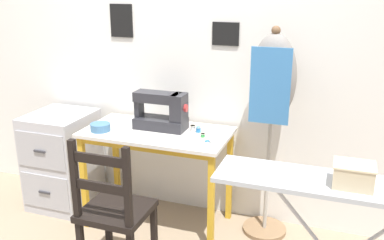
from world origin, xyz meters
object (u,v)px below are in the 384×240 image
(scissors, at_px, (209,142))
(wooden_chair, at_px, (114,212))
(fabric_bowl, at_px, (100,127))
(filing_cabinet, at_px, (63,160))
(sewing_machine, at_px, (163,112))
(storage_box, at_px, (353,175))
(thread_spool_near_machine, at_px, (193,128))
(ironing_board, at_px, (343,193))
(dress_form, at_px, (272,91))
(thread_spool_mid_table, at_px, (198,130))
(thread_spool_far_edge, at_px, (203,135))

(scissors, distance_m, wooden_chair, 0.76)
(fabric_bowl, height_order, scissors, fabric_bowl)
(scissors, height_order, filing_cabinet, filing_cabinet)
(sewing_machine, xyz_separation_m, storage_box, (1.29, -0.76, 0.04))
(thread_spool_near_machine, distance_m, storage_box, 1.35)
(scissors, height_order, ironing_board, ironing_board)
(dress_form, relative_size, ironing_board, 1.22)
(thread_spool_mid_table, distance_m, storage_box, 1.29)
(thread_spool_near_machine, distance_m, ironing_board, 1.30)
(fabric_bowl, bearing_deg, scissors, 2.48)
(thread_spool_far_edge, relative_size, wooden_chair, 0.04)
(sewing_machine, relative_size, dress_form, 0.26)
(scissors, distance_m, storage_box, 1.09)
(fabric_bowl, distance_m, wooden_chair, 0.73)
(sewing_machine, height_order, thread_spool_far_edge, sewing_machine)
(thread_spool_near_machine, bearing_deg, thread_spool_far_edge, -44.33)
(filing_cabinet, bearing_deg, ironing_board, -18.37)
(fabric_bowl, xyz_separation_m, filing_cabinet, (-0.48, 0.16, -0.39))
(scissors, relative_size, ironing_board, 0.09)
(ironing_board, distance_m, storage_box, 0.11)
(sewing_machine, bearing_deg, thread_spool_mid_table, 1.87)
(fabric_bowl, bearing_deg, dress_form, 13.38)
(thread_spool_mid_table, xyz_separation_m, wooden_chair, (-0.29, -0.72, -0.33))
(wooden_chair, bearing_deg, thread_spool_far_edge, 60.95)
(thread_spool_near_machine, xyz_separation_m, filing_cabinet, (-1.10, -0.07, -0.38))
(thread_spool_far_edge, bearing_deg, storage_box, -35.63)
(fabric_bowl, relative_size, filing_cabinet, 0.18)
(fabric_bowl, bearing_deg, sewing_machine, 24.89)
(scissors, height_order, dress_form, dress_form)
(thread_spool_far_edge, xyz_separation_m, wooden_chair, (-0.35, -0.64, -0.32))
(thread_spool_far_edge, bearing_deg, filing_cabinet, 177.99)
(wooden_chair, xyz_separation_m, dress_form, (0.79, 0.80, 0.63))
(fabric_bowl, relative_size, thread_spool_mid_table, 3.29)
(sewing_machine, height_order, storage_box, sewing_machine)
(fabric_bowl, distance_m, thread_spool_mid_table, 0.71)
(fabric_bowl, bearing_deg, thread_spool_far_edge, 8.84)
(fabric_bowl, distance_m, storage_box, 1.80)
(scissors, bearing_deg, dress_form, 34.02)
(sewing_machine, bearing_deg, fabric_bowl, -155.11)
(filing_cabinet, bearing_deg, scissors, -5.43)
(wooden_chair, height_order, dress_form, dress_form)
(thread_spool_far_edge, bearing_deg, thread_spool_near_machine, 135.67)
(dress_form, bearing_deg, storage_box, -58.33)
(scissors, bearing_deg, thread_spool_near_machine, 134.28)
(wooden_chair, bearing_deg, dress_form, 45.46)
(sewing_machine, height_order, thread_spool_mid_table, sewing_machine)
(sewing_machine, bearing_deg, ironing_board, -30.71)
(sewing_machine, height_order, scissors, sewing_machine)
(thread_spool_mid_table, relative_size, storage_box, 0.23)
(filing_cabinet, xyz_separation_m, ironing_board, (2.14, -0.71, 0.42))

